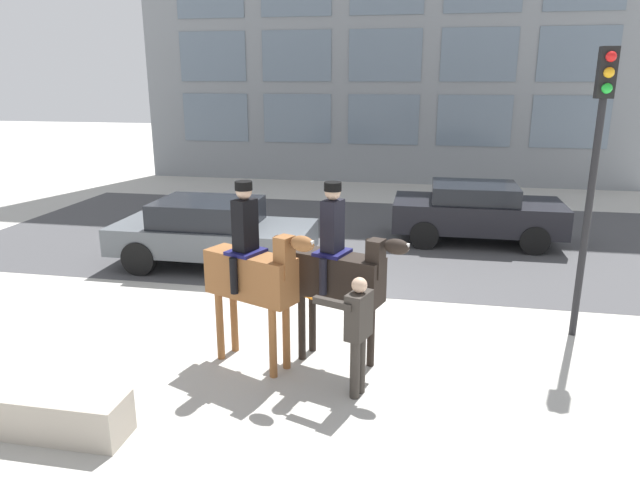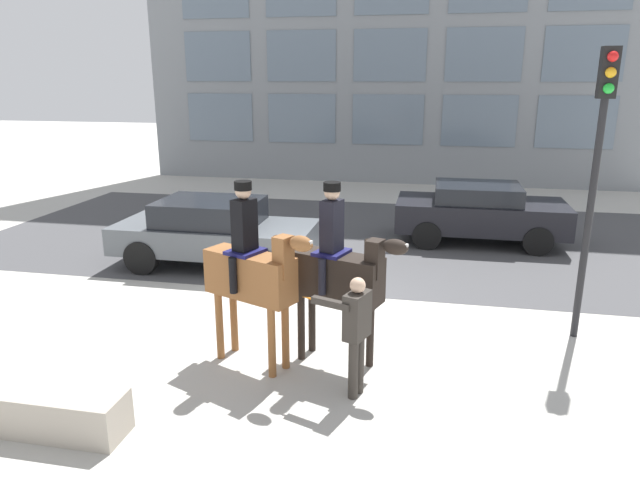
% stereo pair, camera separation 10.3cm
% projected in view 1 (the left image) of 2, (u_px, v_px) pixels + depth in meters
% --- Properties ---
extents(ground_plane, '(80.00, 80.00, 0.00)m').
position_uv_depth(ground_plane, '(323.00, 304.00, 10.51)').
color(ground_plane, '#B2AFA8').
extents(road_surface, '(19.34, 8.50, 0.01)m').
position_uv_depth(road_surface, '(356.00, 236.00, 15.00)').
color(road_surface, '#444447').
rests_on(road_surface, ground_plane).
extents(mounted_horse_lead, '(1.74, 0.97, 2.68)m').
position_uv_depth(mounted_horse_lead, '(253.00, 271.00, 7.94)').
color(mounted_horse_lead, brown).
rests_on(mounted_horse_lead, ground_plane).
extents(mounted_horse_companion, '(1.76, 0.86, 2.67)m').
position_uv_depth(mounted_horse_companion, '(339.00, 272.00, 7.98)').
color(mounted_horse_companion, black).
rests_on(mounted_horse_companion, ground_plane).
extents(pedestrian_bystander, '(0.91, 0.45, 1.64)m').
position_uv_depth(pedestrian_bystander, '(357.00, 327.00, 7.25)').
color(pedestrian_bystander, '#332D28').
rests_on(pedestrian_bystander, ground_plane).
extents(street_car_near_lane, '(4.33, 1.94, 1.48)m').
position_uv_depth(street_car_near_lane, '(212.00, 231.00, 12.46)').
color(street_car_near_lane, '#51565B').
rests_on(street_car_near_lane, ground_plane).
extents(street_car_far_lane, '(4.13, 2.01, 1.48)m').
position_uv_depth(street_car_far_lane, '(476.00, 211.00, 14.33)').
color(street_car_far_lane, black).
rests_on(street_car_far_lane, ground_plane).
extents(traffic_light, '(0.24, 0.29, 4.45)m').
position_uv_depth(traffic_light, '(596.00, 152.00, 8.46)').
color(traffic_light, black).
rests_on(traffic_light, ground_plane).
extents(planter_ledge, '(2.45, 0.56, 0.52)m').
position_uv_depth(planter_ledge, '(27.00, 410.00, 6.69)').
color(planter_ledge, '#ADA393').
rests_on(planter_ledge, ground_plane).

